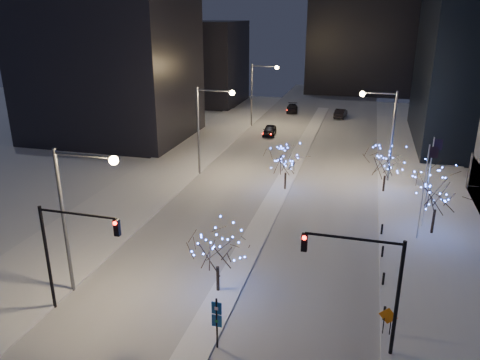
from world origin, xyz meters
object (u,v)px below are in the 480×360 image
(street_lamp_w_mid, at_px, (207,119))
(car_near, at_px, (270,130))
(traffic_signal_west, at_px, (67,244))
(holiday_tree_plaza_near, at_px, (438,192))
(traffic_signal_east, at_px, (369,276))
(car_mid, at_px, (341,113))
(holiday_tree_median_far, at_px, (286,160))
(holiday_tree_plaza_far, at_px, (386,162))
(wayfinding_sign, at_px, (217,318))
(street_lamp_w_near, at_px, (76,203))
(street_lamp_east, at_px, (385,124))
(car_far, at_px, (292,108))
(holiday_tree_median_near, at_px, (217,249))
(street_lamp_w_far, at_px, (258,86))
(construction_sign, at_px, (388,318))

(street_lamp_w_mid, bearing_deg, car_near, 81.08)
(traffic_signal_west, xyz_separation_m, holiday_tree_plaza_near, (22.73, 17.38, -0.88))
(traffic_signal_east, bearing_deg, street_lamp_w_mid, 124.51)
(street_lamp_w_mid, relative_size, holiday_tree_plaza_near, 1.76)
(car_near, relative_size, car_mid, 0.94)
(holiday_tree_median_far, relative_size, holiday_tree_plaza_far, 0.97)
(car_near, relative_size, wayfinding_sign, 1.41)
(street_lamp_w_mid, distance_m, holiday_tree_plaza_far, 19.71)
(street_lamp_w_near, distance_m, traffic_signal_east, 17.99)
(street_lamp_east, height_order, car_far, street_lamp_east)
(street_lamp_w_near, bearing_deg, holiday_tree_plaza_far, 51.50)
(street_lamp_w_near, height_order, car_mid, street_lamp_w_near)
(traffic_signal_west, distance_m, car_near, 46.96)
(traffic_signal_east, distance_m, holiday_tree_plaza_far, 25.53)
(street_lamp_w_near, relative_size, holiday_tree_median_near, 2.11)
(car_mid, xyz_separation_m, car_far, (-9.05, 2.40, -0.07))
(street_lamp_w_near, xyz_separation_m, holiday_tree_median_near, (8.44, 2.40, -3.23))
(street_lamp_east, xyz_separation_m, holiday_tree_median_far, (-9.58, -5.61, -3.16))
(car_mid, bearing_deg, street_lamp_east, 107.50)
(holiday_tree_median_near, height_order, wayfinding_sign, holiday_tree_median_near)
(wayfinding_sign, bearing_deg, holiday_tree_median_near, 108.82)
(street_lamp_w_far, distance_m, holiday_tree_plaza_far, 32.27)
(car_far, distance_m, construction_sign, 64.11)
(car_mid, xyz_separation_m, holiday_tree_median_far, (-3.23, -38.01, 2.50))
(street_lamp_east, bearing_deg, holiday_tree_median_far, -149.66)
(street_lamp_w_near, relative_size, car_mid, 2.09)
(holiday_tree_median_near, distance_m, construction_sign, 11.13)
(traffic_signal_west, height_order, car_mid, traffic_signal_west)
(construction_sign, bearing_deg, holiday_tree_plaza_near, 85.72)
(street_lamp_w_mid, relative_size, car_mid, 2.09)
(holiday_tree_plaza_far, bearing_deg, holiday_tree_median_far, -168.42)
(holiday_tree_median_far, distance_m, construction_sign, 23.96)
(traffic_signal_east, bearing_deg, street_lamp_east, 87.74)
(street_lamp_east, bearing_deg, holiday_tree_plaza_far, -83.32)
(street_lamp_w_near, bearing_deg, holiday_tree_plaza_near, 33.49)
(street_lamp_east, xyz_separation_m, holiday_tree_plaza_near, (4.21, -12.63, -2.57))
(traffic_signal_east, height_order, holiday_tree_median_far, traffic_signal_east)
(car_far, bearing_deg, car_near, -99.10)
(street_lamp_w_far, height_order, construction_sign, street_lamp_w_far)
(street_lamp_w_far, distance_m, street_lamp_east, 29.08)
(holiday_tree_median_far, height_order, holiday_tree_plaza_near, holiday_tree_plaza_near)
(holiday_tree_plaza_near, bearing_deg, street_lamp_w_mid, 157.49)
(street_lamp_w_mid, distance_m, street_lamp_east, 19.26)
(street_lamp_east, xyz_separation_m, construction_sign, (0.22, -27.37, -5.23))
(street_lamp_east, xyz_separation_m, holiday_tree_plaza_far, (0.42, -3.56, -3.15))
(street_lamp_w_mid, bearing_deg, street_lamp_w_far, 90.00)
(holiday_tree_median_far, bearing_deg, wayfinding_sign, -88.52)
(traffic_signal_east, relative_size, holiday_tree_plaza_near, 1.23)
(street_lamp_w_mid, relative_size, wayfinding_sign, 3.12)
(car_far, xyz_separation_m, holiday_tree_plaza_far, (15.83, -38.36, 2.59))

